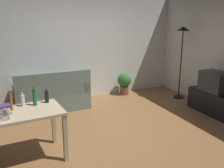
{
  "coord_description": "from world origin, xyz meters",
  "views": [
    {
      "loc": [
        -1.9,
        -3.97,
        2.1
      ],
      "look_at": [
        0.1,
        0.5,
        0.75
      ],
      "focal_mm": 40.89,
      "sensor_mm": 36.0,
      "label": 1
    }
  ],
  "objects_px": {
    "bottle_clear": "(22,100)",
    "bottle_green": "(35,97)",
    "torchiere_lamp": "(182,43)",
    "bottle_amber": "(11,102)",
    "book_stack": "(1,113)",
    "tv": "(215,82)",
    "potted_plant": "(124,82)",
    "bottle_dark": "(47,97)",
    "desk": "(20,119)",
    "tv_stand": "(213,102)",
    "couch": "(52,96)"
  },
  "relations": [
    {
      "from": "bottle_amber",
      "to": "bottle_green",
      "type": "height_order",
      "value": "bottle_amber"
    },
    {
      "from": "desk",
      "to": "bottle_dark",
      "type": "relative_size",
      "value": 5.8
    },
    {
      "from": "torchiere_lamp",
      "to": "bottle_clear",
      "type": "distance_m",
      "value": 4.12
    },
    {
      "from": "tv_stand",
      "to": "desk",
      "type": "distance_m",
      "value": 4.01
    },
    {
      "from": "couch",
      "to": "torchiere_lamp",
      "type": "xyz_separation_m",
      "value": [
        3.15,
        -0.52,
        1.1
      ]
    },
    {
      "from": "tv_stand",
      "to": "potted_plant",
      "type": "bearing_deg",
      "value": 30.46
    },
    {
      "from": "desk",
      "to": "bottle_dark",
      "type": "distance_m",
      "value": 0.55
    },
    {
      "from": "tv_stand",
      "to": "book_stack",
      "type": "relative_size",
      "value": 3.99
    },
    {
      "from": "desk",
      "to": "bottle_amber",
      "type": "relative_size",
      "value": 4.16
    },
    {
      "from": "torchiere_lamp",
      "to": "book_stack",
      "type": "distance_m",
      "value": 4.55
    },
    {
      "from": "tv",
      "to": "bottle_clear",
      "type": "bearing_deg",
      "value": 90.63
    },
    {
      "from": "torchiere_lamp",
      "to": "bottle_clear",
      "type": "xyz_separation_m",
      "value": [
        -3.9,
        -1.19,
        -0.56
      ]
    },
    {
      "from": "tv_stand",
      "to": "tv",
      "type": "height_order",
      "value": "tv"
    },
    {
      "from": "bottle_clear",
      "to": "torchiere_lamp",
      "type": "bearing_deg",
      "value": 16.99
    },
    {
      "from": "torchiere_lamp",
      "to": "potted_plant",
      "type": "relative_size",
      "value": 3.18
    },
    {
      "from": "tv",
      "to": "bottle_green",
      "type": "distance_m",
      "value": 3.74
    },
    {
      "from": "bottle_green",
      "to": "bottle_amber",
      "type": "bearing_deg",
      "value": -165.43
    },
    {
      "from": "tv_stand",
      "to": "bottle_amber",
      "type": "relative_size",
      "value": 3.68
    },
    {
      "from": "couch",
      "to": "bottle_clear",
      "type": "relative_size",
      "value": 7.63
    },
    {
      "from": "couch",
      "to": "book_stack",
      "type": "distance_m",
      "value": 2.46
    },
    {
      "from": "bottle_green",
      "to": "couch",
      "type": "bearing_deg",
      "value": 71.73
    },
    {
      "from": "torchiere_lamp",
      "to": "bottle_amber",
      "type": "bearing_deg",
      "value": -161.95
    },
    {
      "from": "torchiere_lamp",
      "to": "bottle_amber",
      "type": "distance_m",
      "value": 4.31
    },
    {
      "from": "bottle_clear",
      "to": "bottle_green",
      "type": "distance_m",
      "value": 0.18
    },
    {
      "from": "potted_plant",
      "to": "bottle_dark",
      "type": "height_order",
      "value": "bottle_dark"
    },
    {
      "from": "bottle_amber",
      "to": "bottle_dark",
      "type": "xyz_separation_m",
      "value": [
        0.53,
        0.14,
        -0.04
      ]
    },
    {
      "from": "couch",
      "to": "bottle_dark",
      "type": "height_order",
      "value": "bottle_dark"
    },
    {
      "from": "couch",
      "to": "desk",
      "type": "distance_m",
      "value": 2.15
    },
    {
      "from": "desk",
      "to": "bottle_amber",
      "type": "distance_m",
      "value": 0.28
    },
    {
      "from": "potted_plant",
      "to": "bottle_amber",
      "type": "height_order",
      "value": "bottle_amber"
    },
    {
      "from": "bottle_amber",
      "to": "book_stack",
      "type": "xyz_separation_m",
      "value": [
        -0.15,
        -0.3,
        -0.03
      ]
    },
    {
      "from": "potted_plant",
      "to": "bottle_clear",
      "type": "xyz_separation_m",
      "value": [
        -2.74,
        -2.02,
        0.52
      ]
    },
    {
      "from": "potted_plant",
      "to": "desk",
      "type": "bearing_deg",
      "value": -141.23
    },
    {
      "from": "tv",
      "to": "potted_plant",
      "type": "height_order",
      "value": "tv"
    },
    {
      "from": "tv_stand",
      "to": "tv",
      "type": "xyz_separation_m",
      "value": [
        0.0,
        0.0,
        0.46
      ]
    },
    {
      "from": "tv",
      "to": "book_stack",
      "type": "relative_size",
      "value": 2.18
    },
    {
      "from": "torchiere_lamp",
      "to": "desk",
      "type": "distance_m",
      "value": 4.3
    },
    {
      "from": "couch",
      "to": "bottle_amber",
      "type": "xyz_separation_m",
      "value": [
        -0.92,
        -1.84,
        0.59
      ]
    },
    {
      "from": "bottle_clear",
      "to": "bottle_dark",
      "type": "height_order",
      "value": "bottle_dark"
    },
    {
      "from": "desk",
      "to": "book_stack",
      "type": "relative_size",
      "value": 4.51
    },
    {
      "from": "tv",
      "to": "potted_plant",
      "type": "bearing_deg",
      "value": 30.53
    },
    {
      "from": "bottle_amber",
      "to": "potted_plant",
      "type": "bearing_deg",
      "value": 36.57
    },
    {
      "from": "bottle_clear",
      "to": "bottle_green",
      "type": "bearing_deg",
      "value": -14.37
    },
    {
      "from": "potted_plant",
      "to": "bottle_dark",
      "type": "distance_m",
      "value": 3.16
    },
    {
      "from": "bottle_clear",
      "to": "bottle_dark",
      "type": "bearing_deg",
      "value": 1.6
    },
    {
      "from": "tv_stand",
      "to": "bottle_green",
      "type": "bearing_deg",
      "value": 91.35
    },
    {
      "from": "potted_plant",
      "to": "book_stack",
      "type": "distance_m",
      "value": 3.95
    },
    {
      "from": "couch",
      "to": "torchiere_lamp",
      "type": "relative_size",
      "value": 0.89
    },
    {
      "from": "tv",
      "to": "bottle_clear",
      "type": "relative_size",
      "value": 2.85
    },
    {
      "from": "bottle_amber",
      "to": "bottle_clear",
      "type": "height_order",
      "value": "bottle_amber"
    }
  ]
}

